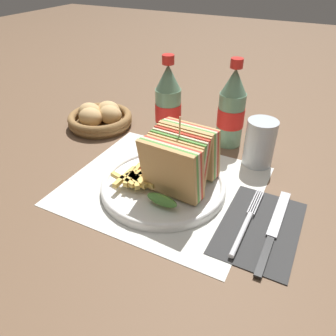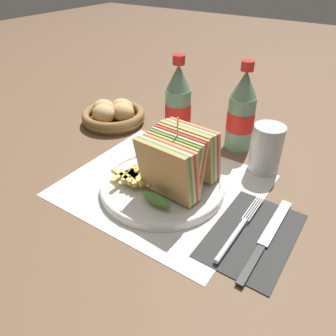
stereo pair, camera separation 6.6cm
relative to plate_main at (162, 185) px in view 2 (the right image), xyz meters
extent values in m
plane|color=brown|center=(0.01, 0.03, -0.01)|extent=(4.00, 4.00, 0.00)
cube|color=silver|center=(-0.01, 0.01, -0.01)|extent=(0.38, 0.34, 0.00)
cylinder|color=white|center=(0.00, 0.00, 0.00)|extent=(0.25, 0.25, 0.01)
torus|color=white|center=(0.00, 0.00, 0.00)|extent=(0.25, 0.25, 0.01)
cube|color=tan|center=(0.03, -0.04, 0.07)|extent=(0.11, 0.03, 0.11)
cube|color=#518E3D|center=(0.03, -0.04, 0.07)|extent=(0.11, 0.03, 0.11)
cube|color=beige|center=(0.03, -0.03, 0.07)|extent=(0.11, 0.03, 0.11)
cube|color=red|center=(0.03, -0.02, 0.06)|extent=(0.11, 0.03, 0.11)
cube|color=tan|center=(0.03, -0.01, 0.06)|extent=(0.11, 0.03, 0.11)
ellipsoid|color=#518E3D|center=(0.03, -0.06, 0.02)|extent=(0.06, 0.02, 0.02)
cube|color=tan|center=(0.03, -0.02, 0.06)|extent=(0.11, 0.03, 0.11)
cube|color=#518E3D|center=(0.03, -0.01, 0.06)|extent=(0.11, 0.03, 0.11)
cube|color=beige|center=(0.03, -0.01, 0.07)|extent=(0.11, 0.03, 0.11)
cube|color=red|center=(0.03, 0.00, 0.07)|extent=(0.11, 0.03, 0.11)
cube|color=tan|center=(0.03, 0.01, 0.07)|extent=(0.11, 0.03, 0.11)
ellipsoid|color=#518E3D|center=(0.03, -0.02, 0.02)|extent=(0.06, 0.02, 0.02)
cube|color=tan|center=(0.03, 0.04, 0.07)|extent=(0.11, 0.03, 0.11)
cube|color=#518E3D|center=(0.03, 0.05, 0.07)|extent=(0.11, 0.03, 0.11)
cube|color=beige|center=(0.03, 0.05, 0.07)|extent=(0.11, 0.03, 0.11)
cube|color=red|center=(0.03, 0.06, 0.06)|extent=(0.11, 0.03, 0.11)
cube|color=tan|center=(0.03, 0.07, 0.06)|extent=(0.11, 0.03, 0.11)
ellipsoid|color=#518E3D|center=(0.03, 0.02, 0.02)|extent=(0.06, 0.02, 0.02)
cylinder|color=tan|center=(0.03, 0.00, 0.08)|extent=(0.00, 0.00, 0.15)
cube|color=#E0B756|center=(-0.05, -0.02, 0.01)|extent=(0.04, 0.04, 0.01)
cube|color=#E0B756|center=(-0.04, -0.01, 0.01)|extent=(0.03, 0.07, 0.01)
cube|color=#E0B756|center=(-0.06, -0.01, 0.01)|extent=(0.04, 0.04, 0.01)
cube|color=#E0B756|center=(-0.04, -0.02, 0.01)|extent=(0.03, 0.06, 0.01)
cube|color=#E0B756|center=(-0.06, -0.05, 0.02)|extent=(0.06, 0.02, 0.01)
cube|color=#E0B756|center=(-0.04, -0.01, 0.02)|extent=(0.04, 0.04, 0.01)
cube|color=#E0B756|center=(-0.06, -0.02, 0.02)|extent=(0.02, 0.07, 0.01)
cube|color=#E0B756|center=(-0.07, -0.04, 0.02)|extent=(0.01, 0.07, 0.01)
cube|color=#E0B756|center=(-0.04, -0.01, 0.02)|extent=(0.05, 0.04, 0.01)
cube|color=#E0B756|center=(-0.04, -0.04, 0.02)|extent=(0.04, 0.04, 0.01)
cube|color=#E0B756|center=(-0.04, 0.00, 0.02)|extent=(0.04, 0.05, 0.01)
cube|color=#E0B756|center=(-0.04, -0.04, 0.02)|extent=(0.06, 0.02, 0.01)
cube|color=#E0B756|center=(-0.04, -0.01, 0.02)|extent=(0.01, 0.07, 0.01)
cube|color=#E0B756|center=(-0.02, -0.03, 0.02)|extent=(0.05, 0.02, 0.01)
ellipsoid|color=maroon|center=(-0.04, 0.02, 0.02)|extent=(0.05, 0.04, 0.02)
cube|color=#2D2D2D|center=(0.20, -0.02, -0.01)|extent=(0.13, 0.20, 0.00)
cylinder|color=silver|center=(0.18, -0.06, 0.00)|extent=(0.01, 0.11, 0.01)
cylinder|color=silver|center=(0.17, 0.04, 0.00)|extent=(0.00, 0.07, 0.00)
cylinder|color=silver|center=(0.18, 0.04, 0.00)|extent=(0.00, 0.07, 0.00)
cylinder|color=silver|center=(0.18, 0.04, 0.00)|extent=(0.00, 0.07, 0.00)
cylinder|color=silver|center=(0.18, 0.04, 0.00)|extent=(0.00, 0.07, 0.00)
cube|color=black|center=(0.22, -0.09, 0.00)|extent=(0.01, 0.09, 0.00)
cube|color=silver|center=(0.22, 0.02, 0.00)|extent=(0.02, 0.13, 0.00)
cylinder|color=slate|center=(-0.09, 0.20, 0.05)|extent=(0.06, 0.06, 0.13)
cylinder|color=red|center=(-0.09, 0.20, 0.06)|extent=(0.06, 0.06, 0.05)
cone|color=slate|center=(-0.09, 0.20, 0.15)|extent=(0.06, 0.06, 0.06)
cylinder|color=red|center=(-0.09, 0.20, 0.19)|extent=(0.03, 0.03, 0.02)
cylinder|color=slate|center=(0.05, 0.24, 0.05)|extent=(0.06, 0.06, 0.13)
cylinder|color=red|center=(0.05, 0.24, 0.06)|extent=(0.06, 0.06, 0.05)
cone|color=slate|center=(0.05, 0.24, 0.15)|extent=(0.06, 0.06, 0.06)
cylinder|color=red|center=(0.05, 0.24, 0.19)|extent=(0.03, 0.03, 0.02)
cylinder|color=silver|center=(0.14, 0.18, 0.04)|extent=(0.07, 0.07, 0.11)
cylinder|color=black|center=(0.14, 0.18, 0.01)|extent=(0.06, 0.06, 0.04)
cylinder|color=olive|center=(-0.29, 0.18, 0.00)|extent=(0.16, 0.16, 0.01)
torus|color=olive|center=(-0.29, 0.18, 0.00)|extent=(0.17, 0.17, 0.02)
torus|color=olive|center=(-0.29, 0.18, 0.02)|extent=(0.17, 0.17, 0.02)
ellipsoid|color=tan|center=(-0.26, 0.18, 0.03)|extent=(0.07, 0.06, 0.05)
ellipsoid|color=tan|center=(-0.28, 0.20, 0.03)|extent=(0.07, 0.06, 0.05)
ellipsoid|color=tan|center=(-0.32, 0.17, 0.03)|extent=(0.07, 0.06, 0.05)
ellipsoid|color=tan|center=(-0.29, 0.15, 0.03)|extent=(0.07, 0.06, 0.05)
camera|label=1|loc=(0.25, -0.47, 0.40)|focal=35.00mm
camera|label=2|loc=(0.31, -0.43, 0.40)|focal=35.00mm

